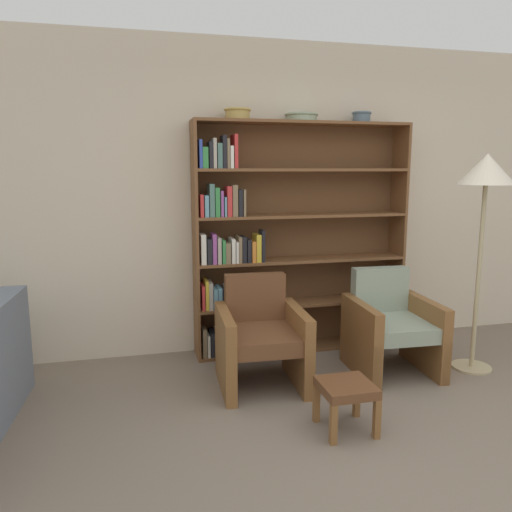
{
  "coord_description": "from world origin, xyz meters",
  "views": [
    {
      "loc": [
        -1.57,
        -2.03,
        1.65
      ],
      "look_at": [
        -0.62,
        1.82,
        0.95
      ],
      "focal_mm": 35.0,
      "sensor_mm": 36.0,
      "label": 1
    }
  ],
  "objects": [
    {
      "name": "ground_plane",
      "position": [
        0.0,
        0.0,
        0.0
      ],
      "size": [
        24.0,
        24.0,
        0.0
      ],
      "primitive_type": "plane",
      "color": "#7A6B5B"
    },
    {
      "name": "wall_back",
      "position": [
        0.0,
        2.36,
        1.38
      ],
      "size": [
        12.0,
        0.06,
        2.75
      ],
      "color": "beige",
      "rests_on": "ground"
    },
    {
      "name": "bookshelf",
      "position": [
        -0.32,
        2.19,
        0.98
      ],
      "size": [
        1.93,
        0.3,
        2.05
      ],
      "color": "brown",
      "rests_on": "ground"
    },
    {
      "name": "bowl_stoneware",
      "position": [
        -0.69,
        2.17,
        2.1
      ],
      "size": [
        0.23,
        0.23,
        0.09
      ],
      "color": "tan",
      "rests_on": "bookshelf"
    },
    {
      "name": "bowl_brass",
      "position": [
        -0.13,
        2.17,
        2.09
      ],
      "size": [
        0.29,
        0.29,
        0.07
      ],
      "color": "gray",
      "rests_on": "bookshelf"
    },
    {
      "name": "bowl_slate",
      "position": [
        0.43,
        2.17,
        2.1
      ],
      "size": [
        0.18,
        0.18,
        0.09
      ],
      "color": "slate",
      "rests_on": "bookshelf"
    },
    {
      "name": "armchair_leather",
      "position": [
        -0.66,
        1.51,
        0.37
      ],
      "size": [
        0.67,
        0.71,
        0.82
      ],
      "rotation": [
        0.0,
        0.0,
        3.09
      ],
      "color": "brown",
      "rests_on": "ground"
    },
    {
      "name": "armchair_cushioned",
      "position": [
        0.44,
        1.51,
        0.37
      ],
      "size": [
        0.67,
        0.71,
        0.82
      ],
      "rotation": [
        0.0,
        0.0,
        3.09
      ],
      "color": "brown",
      "rests_on": "ground"
    },
    {
      "name": "floor_lamp",
      "position": [
        1.13,
        1.37,
        1.55
      ],
      "size": [
        0.44,
        0.44,
        1.76
      ],
      "color": "tan",
      "rests_on": "ground"
    },
    {
      "name": "footstool",
      "position": [
        -0.31,
        0.7,
        0.25
      ],
      "size": [
        0.33,
        0.33,
        0.32
      ],
      "color": "brown",
      "rests_on": "ground"
    }
  ]
}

